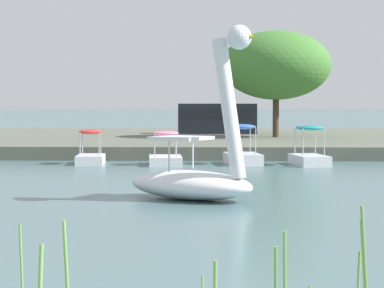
{
  "coord_description": "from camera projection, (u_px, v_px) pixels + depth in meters",
  "views": [
    {
      "loc": [
        0.94,
        -4.73,
        2.31
      ],
      "look_at": [
        0.15,
        19.49,
        1.01
      ],
      "focal_mm": 68.79,
      "sensor_mm": 36.0,
      "label": 1
    }
  ],
  "objects": [
    {
      "name": "shore_bank_far",
      "position": [
        199.0,
        140.0,
        41.91
      ],
      "size": [
        143.91,
        23.68,
        0.57
      ],
      "primitive_type": "cube",
      "color": "#5B6051",
      "rests_on": "ground_plane"
    },
    {
      "name": "swan_boat",
      "position": [
        196.0,
        169.0,
        17.81
      ],
      "size": [
        3.65,
        2.98,
        4.16
      ],
      "color": "white",
      "rests_on": "ground_plane"
    },
    {
      "name": "pedal_boat_teal",
      "position": [
        309.0,
        152.0,
        27.99
      ],
      "size": [
        1.45,
        2.31,
        1.53
      ],
      "color": "white",
      "rests_on": "ground_plane"
    },
    {
      "name": "pedal_boat_blue",
      "position": [
        243.0,
        153.0,
        28.41
      ],
      "size": [
        1.53,
        2.27,
        1.56
      ],
      "color": "white",
      "rests_on": "ground_plane"
    },
    {
      "name": "pedal_boat_pink",
      "position": [
        165.0,
        155.0,
        28.05
      ],
      "size": [
        1.41,
        2.13,
        1.31
      ],
      "color": "white",
      "rests_on": "ground_plane"
    },
    {
      "name": "pedal_boat_red",
      "position": [
        91.0,
        153.0,
        28.51
      ],
      "size": [
        1.18,
        2.04,
        1.36
      ],
      "color": "white",
      "rests_on": "ground_plane"
    },
    {
      "name": "tree_broadleaf_left",
      "position": [
        276.0,
        65.0,
        39.22
      ],
      "size": [
        8.13,
        8.15,
        5.68
      ],
      "color": "#423323",
      "rests_on": "shore_bank_far"
    },
    {
      "name": "parked_van",
      "position": [
        218.0,
        117.0,
        44.18
      ],
      "size": [
        4.72,
        1.99,
        1.8
      ],
      "color": "#1E232D",
      "rests_on": "shore_bank_far"
    }
  ]
}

